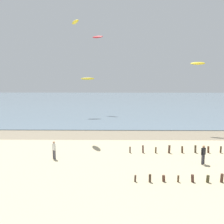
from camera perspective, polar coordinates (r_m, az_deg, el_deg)
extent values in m
cube|color=gray|center=(32.01, 2.81, -5.36)|extent=(120.00, 5.00, 0.01)
cube|color=slate|center=(68.97, 1.74, 2.32)|extent=(160.00, 70.00, 0.10)
cylinder|color=#413128|center=(18.72, 5.43, -15.12)|extent=(0.16, 0.16, 0.51)
cylinder|color=#43352A|center=(18.77, 8.82, -14.97)|extent=(0.19, 0.19, 0.60)
cylinder|color=#4D3128|center=(19.07, 11.92, -14.87)|extent=(0.24, 0.22, 0.48)
cylinder|color=#483522|center=(19.21, 15.15, -14.75)|extent=(0.15, 0.15, 0.51)
cylinder|color=#4B302A|center=(19.50, 18.22, -14.44)|extent=(0.24, 0.24, 0.58)
cylinder|color=#3E3B24|center=(19.81, 21.39, -14.27)|extent=(0.24, 0.23, 0.55)
cylinder|color=#4C3126|center=(20.20, 24.18, -13.84)|extent=(0.24, 0.24, 0.66)
cylinder|color=#45342B|center=(24.97, 4.21, -8.74)|extent=(0.15, 0.16, 0.63)
cylinder|color=#4C2F2B|center=(25.06, 7.21, -8.56)|extent=(0.19, 0.20, 0.78)
cylinder|color=#463622|center=(25.19, 10.15, -8.71)|extent=(0.16, 0.15, 0.62)
cylinder|color=#4B362A|center=(25.44, 13.17, -8.42)|extent=(0.25, 0.24, 0.82)
cylinder|color=#493424|center=(25.85, 16.01, -8.39)|extent=(0.20, 0.21, 0.69)
cylinder|color=#433A2C|center=(26.25, 18.82, -8.14)|extent=(0.23, 0.23, 0.80)
cylinder|color=#4E3123|center=(26.69, 21.49, -8.13)|extent=(0.23, 0.20, 0.68)
cylinder|color=#3D3223|center=(27.11, 23.97, -8.01)|extent=(0.18, 0.17, 0.69)
cylinder|color=#4C4C56|center=(23.86, -13.44, -9.49)|extent=(0.16, 0.16, 0.88)
cylinder|color=#4C4C56|center=(23.69, -13.14, -9.62)|extent=(0.16, 0.16, 0.88)
cube|color=white|center=(23.56, -13.35, -7.84)|extent=(0.41, 0.40, 0.60)
sphere|color=tan|center=(23.44, -13.39, -6.86)|extent=(0.22, 0.22, 0.22)
cylinder|color=white|center=(23.76, -13.68, -7.83)|extent=(0.09, 0.09, 0.52)
cylinder|color=white|center=(23.38, -13.02, -8.09)|extent=(0.09, 0.09, 0.52)
cylinder|color=#383842|center=(23.37, 20.56, -10.22)|extent=(0.16, 0.16, 0.88)
cylinder|color=#383842|center=(23.19, 20.25, -10.34)|extent=(0.16, 0.16, 0.88)
cube|color=black|center=(23.06, 20.50, -8.54)|extent=(0.42, 0.39, 0.60)
sphere|color=#9E7051|center=(22.94, 20.56, -7.53)|extent=(0.22, 0.22, 0.22)
cylinder|color=black|center=(23.26, 20.84, -8.53)|extent=(0.09, 0.09, 0.52)
cylinder|color=black|center=(22.88, 20.15, -8.78)|extent=(0.09, 0.09, 0.52)
ellipsoid|color=yellow|center=(34.97, 19.32, 10.62)|extent=(1.99, 1.16, 0.52)
ellipsoid|color=red|center=(50.75, -3.37, 17.03)|extent=(2.48, 1.80, 0.66)
ellipsoid|color=yellow|center=(44.74, -5.68, 7.71)|extent=(2.53, 1.11, 0.48)
ellipsoid|color=yellow|center=(31.46, -8.55, 19.99)|extent=(1.52, 2.31, 0.57)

